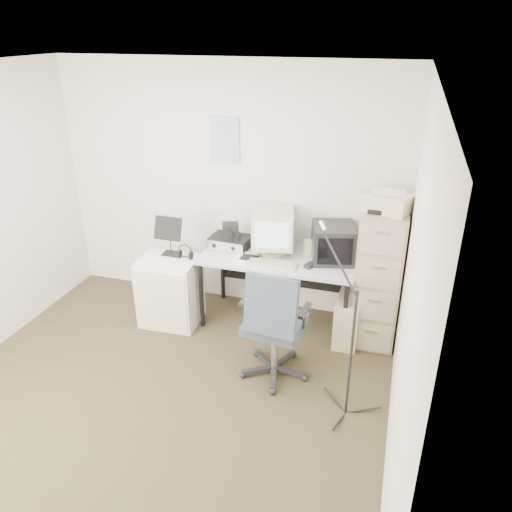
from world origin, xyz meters
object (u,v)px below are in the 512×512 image
(side_cart, at_px, (170,291))
(desk, at_px, (278,290))
(filing_cabinet, at_px, (379,276))
(office_chair, at_px, (275,322))

(side_cart, bearing_deg, desk, 14.03)
(filing_cabinet, height_order, desk, filing_cabinet)
(office_chair, height_order, side_cart, office_chair)
(desk, bearing_deg, filing_cabinet, 1.81)
(office_chair, xyz_separation_m, side_cart, (-1.21, 0.51, -0.17))
(filing_cabinet, bearing_deg, side_cart, -170.48)
(filing_cabinet, xyz_separation_m, office_chair, (-0.77, -0.85, -0.13))
(office_chair, distance_m, side_cart, 1.33)
(desk, bearing_deg, office_chair, -77.62)
(filing_cabinet, xyz_separation_m, desk, (-0.95, -0.03, -0.29))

